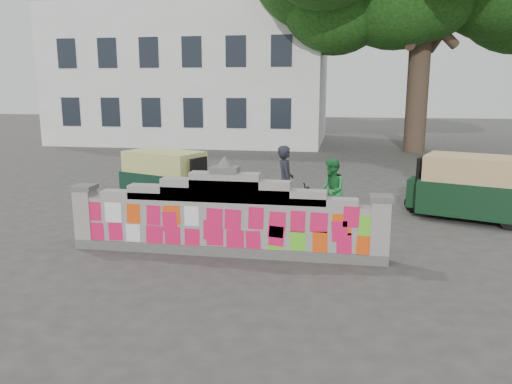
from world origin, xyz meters
TOP-DOWN VIEW (x-y plane):
  - ground at (0.00, 0.00)m, footprint 100.00×100.00m
  - parapet_wall at (-0.00, -0.01)m, footprint 6.48×0.44m
  - building at (-7.00, 21.98)m, footprint 16.00×10.00m
  - cyclist_bike at (0.93, 2.34)m, footprint 2.04×1.18m
  - cyclist_rider at (0.93, 2.34)m, footprint 0.57×0.72m
  - pedestrian at (2.03, 2.87)m, footprint 0.76×0.89m
  - rickshaw_left at (-2.72, 4.13)m, footprint 2.85×2.04m
  - rickshaw_right at (5.51, 3.76)m, footprint 3.05×2.17m

SIDE VIEW (x-z plane):
  - ground at x=0.00m, z-range 0.00..0.00m
  - cyclist_bike at x=0.93m, z-range 0.00..1.02m
  - parapet_wall at x=0.00m, z-range -0.26..1.75m
  - rickshaw_left at x=-2.72m, z-range 0.03..1.56m
  - pedestrian at x=2.03m, z-range 0.00..1.61m
  - rickshaw_right at x=5.51m, z-range 0.03..1.67m
  - cyclist_rider at x=0.93m, z-range 0.00..1.72m
  - building at x=-7.00m, z-range -0.44..8.46m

